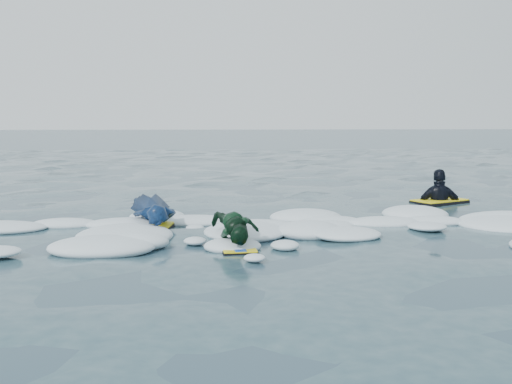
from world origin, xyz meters
TOP-DOWN VIEW (x-y plane):
  - ground at (0.00, 0.00)m, footprint 120.00×120.00m
  - foam_band at (0.00, 1.03)m, footprint 12.00×3.10m
  - prone_woman_unit at (-0.62, 1.53)m, footprint 0.88×1.65m
  - prone_child_unit at (0.50, 0.09)m, footprint 0.61×1.12m
  - waiting_rider_unit at (4.14, 3.56)m, footprint 1.11×0.93m

SIDE VIEW (x-z plane):
  - waiting_rider_unit at x=4.14m, z-range -0.84..0.62m
  - ground at x=0.00m, z-range 0.00..0.00m
  - foam_band at x=0.00m, z-range -0.15..0.15m
  - prone_child_unit at x=0.50m, z-range 0.00..0.41m
  - prone_woman_unit at x=-0.62m, z-range 0.01..0.41m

